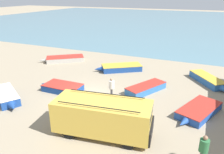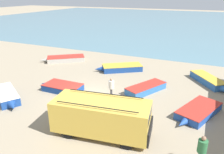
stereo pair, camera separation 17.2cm
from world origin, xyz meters
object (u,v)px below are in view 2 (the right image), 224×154
at_px(fishing_rowboat_6, 209,81).
at_px(fisherman_0, 111,86).
at_px(fishing_rowboat_3, 62,87).
at_px(fishing_rowboat_1, 147,88).
at_px(fishing_rowboat_0, 121,68).
at_px(fishing_rowboat_4, 65,59).
at_px(fishing_rowboat_2, 7,96).
at_px(fishing_rowboat_5, 198,111).
at_px(fisherman_1, 202,148).
at_px(parked_van, 102,116).

distance_m(fishing_rowboat_6, fisherman_0, 8.91).
bearing_deg(fishing_rowboat_3, fishing_rowboat_1, -157.49).
xyz_separation_m(fishing_rowboat_0, fishing_rowboat_4, (-7.16, 0.41, -0.02)).
distance_m(fishing_rowboat_2, fishing_rowboat_6, 16.44).
bearing_deg(fishing_rowboat_6, fishing_rowboat_5, -41.24).
bearing_deg(fishing_rowboat_5, fishing_rowboat_2, -52.81).
relative_size(fishing_rowboat_4, fishing_rowboat_5, 1.09).
bearing_deg(fishing_rowboat_5, fisherman_1, 26.92).
height_order(fishing_rowboat_3, fishing_rowboat_4, fishing_rowboat_4).
bearing_deg(fishing_rowboat_5, fishing_rowboat_3, -65.35).
relative_size(fishing_rowboat_2, fishing_rowboat_3, 1.11).
bearing_deg(fisherman_1, fishing_rowboat_2, -152.10).
distance_m(parked_van, fishing_rowboat_2, 8.35).
bearing_deg(fisherman_0, fishing_rowboat_4, -53.89).
distance_m(fishing_rowboat_0, fishing_rowboat_6, 8.31).
xyz_separation_m(parked_van, fishing_rowboat_1, (0.76, 6.60, -0.84)).
distance_m(parked_van, fishing_rowboat_1, 6.69).
height_order(fishing_rowboat_6, fisherman_0, fisherman_0).
relative_size(fishing_rowboat_3, fisherman_1, 2.31).
xyz_separation_m(fishing_rowboat_1, fishing_rowboat_3, (-6.35, -2.69, -0.01)).
height_order(fishing_rowboat_2, fishing_rowboat_3, fishing_rowboat_2).
xyz_separation_m(fishing_rowboat_1, fisherman_0, (-2.14, -2.28, 0.67)).
relative_size(fishing_rowboat_0, fisherman_1, 2.86).
xyz_separation_m(fisherman_0, fisherman_1, (6.54, -4.67, 0.00)).
height_order(fishing_rowboat_3, fishing_rowboat_6, fishing_rowboat_6).
xyz_separation_m(fishing_rowboat_1, fisherman_1, (4.40, -6.95, 0.67)).
bearing_deg(fishing_rowboat_1, fishing_rowboat_2, 150.14).
bearing_deg(parked_van, fishing_rowboat_0, 98.26).
distance_m(fishing_rowboat_2, fishing_rowboat_3, 4.06).
xyz_separation_m(fishing_rowboat_0, fisherman_1, (8.23, -10.72, 0.66)).
distance_m(fishing_rowboat_0, fishing_rowboat_5, 9.86).
xyz_separation_m(fishing_rowboat_4, fisherman_1, (15.40, -11.13, 0.68)).
relative_size(fishing_rowboat_1, fisherman_1, 2.64).
bearing_deg(fishing_rowboat_5, fishing_rowboat_6, -162.58).
relative_size(fishing_rowboat_0, fishing_rowboat_1, 1.08).
height_order(fishing_rowboat_2, fisherman_0, fisherman_0).
bearing_deg(parked_van, fisherman_1, -12.16).
bearing_deg(fishing_rowboat_4, fishing_rowboat_0, 139.83).
bearing_deg(fishing_rowboat_2, fishing_rowboat_0, 92.82).
relative_size(parked_van, fisherman_0, 3.52).
bearing_deg(fisherman_0, fishing_rowboat_0, -92.16).
relative_size(parked_van, fishing_rowboat_4, 1.19).
height_order(fishing_rowboat_2, fishing_rowboat_5, fishing_rowboat_2).
relative_size(fishing_rowboat_0, fishing_rowboat_2, 1.12).
bearing_deg(fishing_rowboat_0, fishing_rowboat_4, -37.22).
bearing_deg(fishing_rowboat_6, fishing_rowboat_4, -128.58).
bearing_deg(fishing_rowboat_2, fishing_rowboat_1, 63.91).
bearing_deg(fishing_rowboat_4, fishing_rowboat_1, 122.28).
bearing_deg(fishing_rowboat_0, parked_van, 72.55).
bearing_deg(fisherman_1, fishing_rowboat_0, 160.57).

